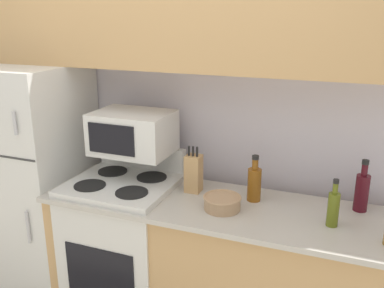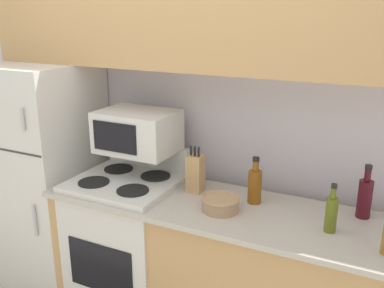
# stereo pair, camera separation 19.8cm
# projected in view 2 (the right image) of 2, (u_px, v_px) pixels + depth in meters

# --- Properties ---
(wall_back) EXTENTS (8.00, 0.05, 2.55)m
(wall_back) POSITION_uv_depth(u_px,v_px,m) (198.00, 117.00, 2.87)
(wall_back) COLOR silver
(wall_back) RESTS_ON ground_plane
(lower_cabinets) EXTENTS (2.07, 0.64, 0.88)m
(lower_cabinets) POSITION_uv_depth(u_px,v_px,m) (216.00, 268.00, 2.63)
(lower_cabinets) COLOR tan
(lower_cabinets) RESTS_ON ground_plane
(refrigerator) EXTENTS (0.64, 0.70, 1.62)m
(refrigerator) POSITION_uv_depth(u_px,v_px,m) (48.00, 175.00, 3.13)
(refrigerator) COLOR silver
(refrigerator) RESTS_ON ground_plane
(upper_cabinets) EXTENTS (2.72, 0.35, 0.67)m
(upper_cabinets) POSITION_uv_depth(u_px,v_px,m) (184.00, 11.00, 2.50)
(upper_cabinets) COLOR tan
(upper_cabinets) RESTS_ON refrigerator
(stove) EXTENTS (0.65, 0.62, 1.08)m
(stove) POSITION_uv_depth(u_px,v_px,m) (129.00, 241.00, 2.88)
(stove) COLOR silver
(stove) RESTS_ON ground_plane
(microwave) EXTENTS (0.49, 0.37, 0.26)m
(microwave) POSITION_uv_depth(u_px,v_px,m) (138.00, 131.00, 2.74)
(microwave) COLOR silver
(microwave) RESTS_ON stove
(knife_block) EXTENTS (0.09, 0.09, 0.29)m
(knife_block) POSITION_uv_depth(u_px,v_px,m) (195.00, 173.00, 2.63)
(knife_block) COLOR tan
(knife_block) RESTS_ON lower_cabinets
(bowl) EXTENTS (0.22, 0.22, 0.08)m
(bowl) POSITION_uv_depth(u_px,v_px,m) (220.00, 203.00, 2.40)
(bowl) COLOR tan
(bowl) RESTS_ON lower_cabinets
(bottle_whiskey) EXTENTS (0.08, 0.08, 0.28)m
(bottle_whiskey) POSITION_uv_depth(u_px,v_px,m) (255.00, 185.00, 2.47)
(bottle_whiskey) COLOR brown
(bottle_whiskey) RESTS_ON lower_cabinets
(bottle_olive_oil) EXTENTS (0.06, 0.06, 0.26)m
(bottle_olive_oil) POSITION_uv_depth(u_px,v_px,m) (331.00, 213.00, 2.15)
(bottle_olive_oil) COLOR #5B6619
(bottle_olive_oil) RESTS_ON lower_cabinets
(bottle_wine_red) EXTENTS (0.08, 0.08, 0.30)m
(bottle_wine_red) POSITION_uv_depth(u_px,v_px,m) (365.00, 197.00, 2.30)
(bottle_wine_red) COLOR #470F19
(bottle_wine_red) RESTS_ON lower_cabinets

